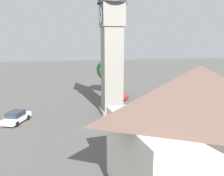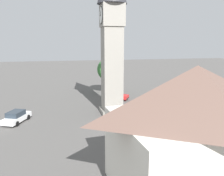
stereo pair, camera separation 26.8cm
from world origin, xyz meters
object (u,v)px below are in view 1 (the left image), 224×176
(car_red_corner, at_px, (189,129))
(pedestrian, at_px, (133,123))
(clock_tower, at_px, (112,23))
(car_blue_kerb, at_px, (16,117))
(car_white_side, at_px, (156,115))
(tree, at_px, (108,70))
(car_silver_kerb, at_px, (116,95))
(building_terrace_right, at_px, (195,129))

(car_red_corner, height_order, pedestrian, pedestrian)
(clock_tower, bearing_deg, car_blue_kerb, 94.94)
(car_blue_kerb, height_order, pedestrian, pedestrian)
(clock_tower, distance_m, car_red_corner, 16.63)
(car_blue_kerb, distance_m, pedestrian, 14.79)
(clock_tower, height_order, car_red_corner, clock_tower)
(car_white_side, distance_m, tree, 17.64)
(car_blue_kerb, distance_m, car_red_corner, 20.90)
(clock_tower, xyz_separation_m, car_silver_kerb, (7.14, -2.58, -11.87))
(clock_tower, distance_m, tree, 14.83)
(car_white_side, relative_size, building_terrace_right, 0.39)
(car_silver_kerb, relative_size, building_terrace_right, 0.40)
(car_white_side, bearing_deg, car_silver_kerb, 10.87)
(car_red_corner, bearing_deg, car_silver_kerb, 12.06)
(building_terrace_right, bearing_deg, car_blue_kerb, 40.08)
(clock_tower, bearing_deg, car_white_side, -133.53)
(clock_tower, distance_m, car_blue_kerb, 17.47)
(clock_tower, bearing_deg, tree, -10.24)
(car_silver_kerb, bearing_deg, car_white_side, -169.13)
(car_blue_kerb, bearing_deg, car_white_side, -101.19)
(car_silver_kerb, height_order, pedestrian, pedestrian)
(pedestrian, relative_size, tree, 0.24)
(tree, distance_m, building_terrace_right, 30.11)
(car_white_side, bearing_deg, pedestrian, 123.76)
(building_terrace_right, bearing_deg, car_white_side, -15.50)
(car_silver_kerb, bearing_deg, car_red_corner, -167.94)
(car_blue_kerb, relative_size, pedestrian, 2.64)
(clock_tower, bearing_deg, car_silver_kerb, -19.84)
(clock_tower, distance_m, car_white_side, 13.61)
(car_red_corner, bearing_deg, car_blue_kerb, 65.25)
(pedestrian, height_order, building_terrace_right, building_terrace_right)
(car_blue_kerb, distance_m, tree, 20.59)
(car_white_side, relative_size, pedestrian, 2.51)
(building_terrace_right, bearing_deg, car_red_corner, -32.60)
(car_red_corner, distance_m, pedestrian, 6.12)
(car_silver_kerb, bearing_deg, clock_tower, 160.16)
(car_white_side, xyz_separation_m, tree, (16.98, 2.59, 4.04))
(car_white_side, height_order, pedestrian, pedestrian)
(pedestrian, height_order, tree, tree)
(car_blue_kerb, relative_size, building_terrace_right, 0.41)
(clock_tower, distance_m, pedestrian, 13.80)
(car_silver_kerb, distance_m, car_white_side, 11.94)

